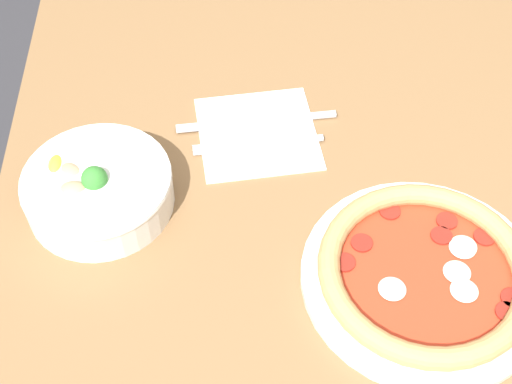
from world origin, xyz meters
TOP-DOWN VIEW (x-y plane):
  - dining_table at (0.00, 0.00)m, footprint 1.24×0.88m
  - pizza at (-0.05, -0.08)m, footprint 0.28×0.28m
  - bowl at (0.08, 0.30)m, footprint 0.19×0.19m
  - napkin at (0.19, 0.10)m, footprint 0.17×0.17m
  - fork at (0.17, 0.10)m, footprint 0.03×0.18m
  - knife at (0.21, 0.09)m, footprint 0.03×0.22m

SIDE VIEW (x-z plane):
  - dining_table at x=0.00m, z-range 0.27..1.00m
  - napkin at x=0.19m, z-range 0.73..0.74m
  - knife at x=0.21m, z-range 0.74..0.74m
  - fork at x=0.17m, z-range 0.74..0.74m
  - pizza at x=-0.05m, z-range 0.73..0.77m
  - bowl at x=0.08m, z-range 0.73..0.80m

